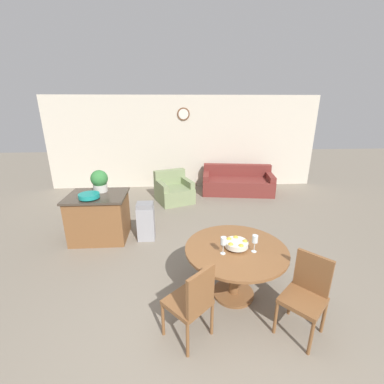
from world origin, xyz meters
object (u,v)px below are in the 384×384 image
object	(u,v)px
wine_glass_left	(223,242)
potted_plant	(99,181)
dining_chair_near_left	(192,300)
couch	(237,183)
wine_glass_right	(255,240)
trash_bin	(146,221)
armchair	(174,191)
dining_table	(235,259)
dining_chair_near_right	(306,292)
fruit_bowl	(236,244)
teal_bowl	(89,196)
kitchen_island	(99,217)

from	to	relation	value
wine_glass_left	potted_plant	bearing A→B (deg)	134.59
dining_chair_near_left	couch	distance (m)	5.14
wine_glass_right	couch	bearing A→B (deg)	79.18
potted_plant	couch	size ratio (longest dim) A/B	0.20
trash_bin	armchair	bearing A→B (deg)	75.51
dining_table	potted_plant	xyz separation A→B (m)	(-2.19, 1.91, 0.54)
dining_chair_near_left	dining_chair_near_right	xyz separation A→B (m)	(1.26, 0.05, 0.00)
dining_chair_near_left	fruit_bowl	world-z (taller)	dining_chair_near_left
trash_bin	couch	size ratio (longest dim) A/B	0.35
dining_chair_near_left	armchair	size ratio (longest dim) A/B	0.84
dining_chair_near_right	fruit_bowl	xyz separation A→B (m)	(-0.66, 0.61, 0.27)
wine_glass_right	teal_bowl	size ratio (longest dim) A/B	0.64
dining_table	kitchen_island	world-z (taller)	kitchen_island
fruit_bowl	teal_bowl	distance (m)	2.74
teal_bowl	trash_bin	world-z (taller)	teal_bowl
teal_bowl	potted_plant	size ratio (longest dim) A/B	0.86
teal_bowl	couch	world-z (taller)	teal_bowl
dining_chair_near_left	kitchen_island	distance (m)	2.87
fruit_bowl	dining_chair_near_right	bearing A→B (deg)	-42.73
dining_table	armchair	distance (m)	3.72
fruit_bowl	trash_bin	bearing A→B (deg)	129.51
armchair	dining_table	bearing A→B (deg)	-98.53
armchair	wine_glass_left	bearing A→B (deg)	-101.75
dining_chair_near_left	wine_glass_left	bearing A→B (deg)	10.10
kitchen_island	potted_plant	size ratio (longest dim) A/B	2.56
dining_table	armchair	xyz separation A→B (m)	(-0.82, 3.62, -0.29)
dining_table	dining_chair_near_left	world-z (taller)	dining_chair_near_left
dining_table	teal_bowl	distance (m)	2.76
fruit_bowl	potted_plant	bearing A→B (deg)	138.88
dining_chair_near_right	wine_glass_right	bearing A→B (deg)	-0.84
wine_glass_right	fruit_bowl	bearing A→B (deg)	154.56
wine_glass_left	wine_glass_right	distance (m)	0.40
wine_glass_left	kitchen_island	world-z (taller)	wine_glass_left
wine_glass_left	armchair	xyz separation A→B (m)	(-0.63, 3.73, -0.62)
dining_chair_near_right	teal_bowl	xyz separation A→B (m)	(-2.93, 2.11, 0.42)
dining_table	fruit_bowl	world-z (taller)	fruit_bowl
dining_chair_near_left	potted_plant	xyz separation A→B (m)	(-1.59, 2.57, 0.58)
couch	armchair	xyz separation A→B (m)	(-1.85, -0.60, 0.00)
dining_chair_near_left	potted_plant	size ratio (longest dim) A/B	2.25
teal_bowl	armchair	world-z (taller)	teal_bowl
fruit_bowl	potted_plant	world-z (taller)	potted_plant
kitchen_island	teal_bowl	bearing A→B (deg)	-106.30
teal_bowl	couch	xyz separation A→B (m)	(3.31, 2.71, -0.67)
potted_plant	fruit_bowl	bearing A→B (deg)	-41.12
trash_bin	dining_chair_near_right	bearing A→B (deg)	-48.18
wine_glass_right	trash_bin	distance (m)	2.36
dining_chair_near_left	trash_bin	world-z (taller)	dining_chair_near_left
teal_bowl	wine_glass_right	bearing A→B (deg)	-32.86
fruit_bowl	armchair	bearing A→B (deg)	102.76
wine_glass_left	kitchen_island	size ratio (longest dim) A/B	0.21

